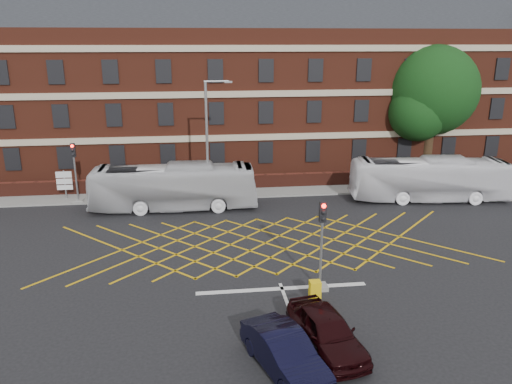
{
  "coord_description": "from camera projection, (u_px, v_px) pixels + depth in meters",
  "views": [
    {
      "loc": [
        -3.78,
        -24.1,
        11.08
      ],
      "look_at": [
        -0.6,
        1.5,
        3.23
      ],
      "focal_mm": 35.0,
      "sensor_mm": 36.0,
      "label": 1
    }
  ],
  "objects": [
    {
      "name": "direction_signs",
      "position": [
        64.0,
        182.0,
        35.78
      ],
      "size": [
        1.1,
        0.16,
        2.2
      ],
      "color": "gray",
      "rests_on": "ground"
    },
    {
      "name": "stop_line",
      "position": [
        282.0,
        288.0,
        23.23
      ],
      "size": [
        8.0,
        0.3,
        0.02
      ],
      "primitive_type": "cube",
      "color": "silver",
      "rests_on": "ground"
    },
    {
      "name": "car_navy",
      "position": [
        285.0,
        353.0,
        17.27
      ],
      "size": [
        2.84,
        4.6,
        1.43
      ],
      "primitive_type": "imported",
      "rotation": [
        0.0,
        0.0,
        0.33
      ],
      "color": "black",
      "rests_on": "ground"
    },
    {
      "name": "box_junction_hatching",
      "position": [
        265.0,
        243.0,
        28.45
      ],
      "size": [
        8.22,
        8.22,
        0.02
      ],
      "primitive_type": "cube",
      "rotation": [
        0.0,
        0.0,
        0.79
      ],
      "color": "#CC990C",
      "rests_on": "ground"
    },
    {
      "name": "far_pavement",
      "position": [
        247.0,
        192.0,
        37.93
      ],
      "size": [
        60.0,
        3.0,
        0.12
      ],
      "primitive_type": "cube",
      "color": "slate",
      "rests_on": "ground"
    },
    {
      "name": "victorian_building",
      "position": [
        237.0,
        78.0,
        45.18
      ],
      "size": [
        51.0,
        12.17,
        20.4
      ],
      "color": "#5E2618",
      "rests_on": "ground"
    },
    {
      "name": "bus_right",
      "position": [
        429.0,
        179.0,
        35.7
      ],
      "size": [
        11.42,
        3.92,
        3.12
      ],
      "primitive_type": "imported",
      "rotation": [
        0.0,
        0.0,
        1.45
      ],
      "color": "white",
      "rests_on": "ground"
    },
    {
      "name": "traffic_light_far",
      "position": [
        76.0,
        178.0,
        35.12
      ],
      "size": [
        0.7,
        0.7,
        4.27
      ],
      "color": "slate",
      "rests_on": "ground"
    },
    {
      "name": "traffic_light_near",
      "position": [
        321.0,
        254.0,
        22.7
      ],
      "size": [
        0.7,
        0.7,
        4.27
      ],
      "color": "slate",
      "rests_on": "ground"
    },
    {
      "name": "ground",
      "position": [
        271.0,
        258.0,
        26.55
      ],
      "size": [
        120.0,
        120.0,
        0.0
      ],
      "primitive_type": "plane",
      "color": "black",
      "rests_on": "ground"
    },
    {
      "name": "utility_cabinet",
      "position": [
        315.0,
        291.0,
        21.97
      ],
      "size": [
        0.49,
        0.43,
        0.98
      ],
      "primitive_type": "cube",
      "color": "#E3BA0D",
      "rests_on": "ground"
    },
    {
      "name": "deciduous_tree",
      "position": [
        432.0,
        97.0,
        41.89
      ],
      "size": [
        7.67,
        7.47,
        10.83
      ],
      "color": "black",
      "rests_on": "ground"
    },
    {
      "name": "boundary_wall",
      "position": [
        245.0,
        182.0,
        38.74
      ],
      "size": [
        56.0,
        0.5,
        1.1
      ],
      "primitive_type": "cube",
      "color": "#4D1D14",
      "rests_on": "ground"
    },
    {
      "name": "bus_left",
      "position": [
        174.0,
        187.0,
        33.82
      ],
      "size": [
        11.29,
        2.91,
        3.13
      ],
      "primitive_type": "imported",
      "rotation": [
        0.0,
        0.0,
        1.55
      ],
      "color": "silver",
      "rests_on": "ground"
    },
    {
      "name": "centre_line",
      "position": [
        315.0,
        378.0,
        17.06
      ],
      "size": [
        0.15,
        14.0,
        0.02
      ],
      "primitive_type": "cube",
      "color": "silver",
      "rests_on": "ground"
    },
    {
      "name": "car_maroon",
      "position": [
        326.0,
        331.0,
        18.52
      ],
      "size": [
        2.64,
        4.69,
        1.51
      ],
      "primitive_type": "imported",
      "rotation": [
        0.0,
        0.0,
        0.21
      ],
      "color": "black",
      "rests_on": "ground"
    },
    {
      "name": "street_lamp",
      "position": [
        209.0,
        165.0,
        34.01
      ],
      "size": [
        2.25,
        1.0,
        8.6
      ],
      "color": "slate",
      "rests_on": "ground"
    }
  ]
}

